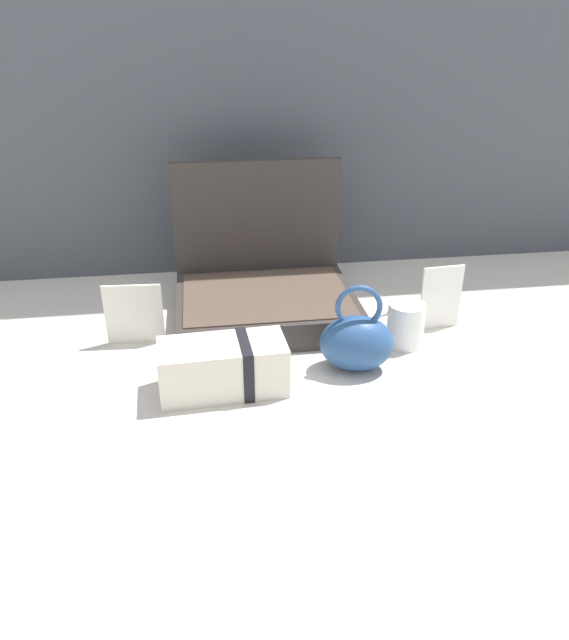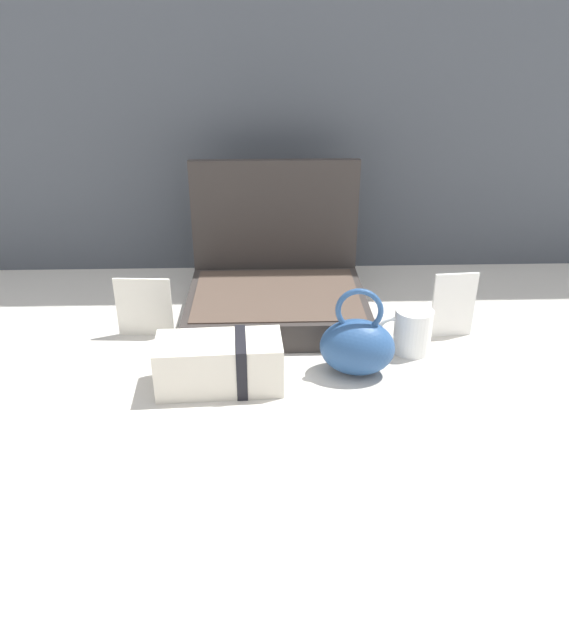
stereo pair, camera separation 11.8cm
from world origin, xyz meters
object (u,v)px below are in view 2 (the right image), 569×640
coffee_mug (411,331)px  info_card_left (144,307)px  open_suitcase (276,285)px  poster_card_right (453,305)px  teal_pouch_handbag (357,345)px  cream_toiletry_bag (221,363)px

coffee_mug → info_card_left: size_ratio=0.86×
open_suitcase → coffee_mug: 0.35m
info_card_left → poster_card_right: size_ratio=0.91×
teal_pouch_handbag → info_card_left: teal_pouch_handbag is taller
cream_toiletry_bag → coffee_mug: cream_toiletry_bag is taller
open_suitcase → info_card_left: open_suitcase is taller
cream_toiletry_bag → info_card_left: (-0.19, 0.22, 0.02)m
cream_toiletry_bag → teal_pouch_handbag: bearing=8.3°
coffee_mug → poster_card_right: (0.11, 0.07, 0.03)m
teal_pouch_handbag → coffee_mug: size_ratio=1.57×
coffee_mug → info_card_left: (-0.58, 0.09, 0.02)m
info_card_left → coffee_mug: bearing=-5.4°
poster_card_right → coffee_mug: bearing=-152.2°
open_suitcase → teal_pouch_handbag: open_suitcase is taller
cream_toiletry_bag → info_card_left: bearing=130.3°
teal_pouch_handbag → cream_toiletry_bag: size_ratio=0.76×
cream_toiletry_bag → open_suitcase: bearing=71.2°
open_suitcase → info_card_left: (-0.30, -0.11, -0.00)m
teal_pouch_handbag → cream_toiletry_bag: 0.27m
cream_toiletry_bag → poster_card_right: bearing=20.8°
teal_pouch_handbag → cream_toiletry_bag: teal_pouch_handbag is taller
teal_pouch_handbag → coffee_mug: bearing=33.2°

